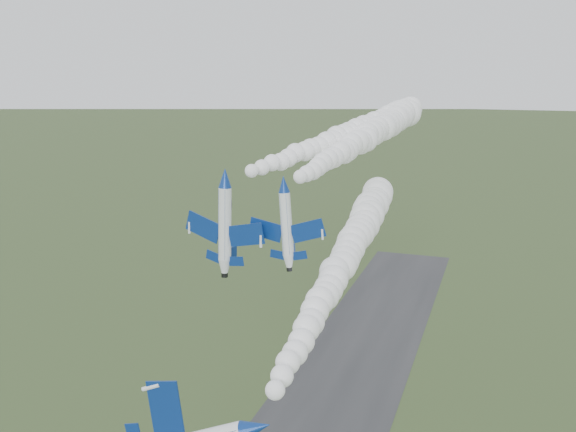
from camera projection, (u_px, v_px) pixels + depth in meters
The scene contains 6 objects.
jet_lead at pixel (256, 428), 50.72m from camera, with size 4.62×14.33×11.10m.
smoke_trail_jet_lead at pixel (345, 257), 88.25m from camera, with size 5.74×73.78×5.74m, color white, non-canonical shape.
jet_pair_left at pixel (224, 178), 78.44m from camera, with size 11.88×13.99×3.47m.
smoke_trail_jet_pair_left at pixel (352, 132), 113.14m from camera, with size 5.33×74.52×5.33m, color white, non-canonical shape.
jet_pair_right at pixel (283, 184), 76.66m from camera, with size 9.90×11.89×2.96m.
smoke_trail_jet_pair_right at pixel (366, 137), 108.30m from camera, with size 5.71×66.56×5.71m, color white, non-canonical shape.
Camera 1 is at (27.84, -50.30, 61.19)m, focal length 40.00 mm.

